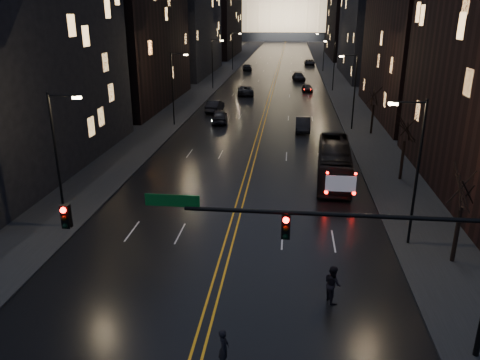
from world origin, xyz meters
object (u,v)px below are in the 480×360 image
(pedestrian_a, at_px, (224,348))
(pedestrian_b, at_px, (333,284))
(bus, at_px, (334,162))
(oncoming_car_a, at_px, (219,116))
(traffic_signal, at_px, (347,241))
(receding_car_a, at_px, (303,124))
(oncoming_car_b, at_px, (215,106))

(pedestrian_a, height_order, pedestrian_b, pedestrian_b)
(bus, distance_m, oncoming_car_a, 24.34)
(oncoming_car_a, bearing_deg, traffic_signal, 98.67)
(traffic_signal, bearing_deg, pedestrian_a, -161.54)
(traffic_signal, distance_m, oncoming_car_a, 44.04)
(bus, bearing_deg, traffic_signal, -90.30)
(bus, height_order, pedestrian_a, bus)
(pedestrian_b, bearing_deg, receding_car_a, -21.28)
(pedestrian_a, bearing_deg, traffic_signal, -72.49)
(traffic_signal, height_order, receding_car_a, traffic_signal)
(receding_car_a, height_order, pedestrian_a, pedestrian_a)
(oncoming_car_a, relative_size, oncoming_car_b, 0.94)
(traffic_signal, height_order, oncoming_car_b, traffic_signal)
(oncoming_car_b, height_order, pedestrian_b, pedestrian_b)
(oncoming_car_b, bearing_deg, traffic_signal, 108.13)
(bus, relative_size, oncoming_car_b, 2.11)
(oncoming_car_a, relative_size, receding_car_a, 0.99)
(receding_car_a, relative_size, pedestrian_b, 2.54)
(receding_car_a, distance_m, pedestrian_a, 40.72)
(bus, distance_m, pedestrian_b, 18.24)
(bus, distance_m, pedestrian_a, 24.05)
(pedestrian_b, bearing_deg, traffic_signal, 157.77)
(oncoming_car_a, distance_m, oncoming_car_b, 7.05)
(pedestrian_a, bearing_deg, oncoming_car_a, 7.85)
(traffic_signal, distance_m, bus, 22.02)
(bus, height_order, pedestrian_b, bus)
(oncoming_car_b, relative_size, receding_car_a, 1.06)
(pedestrian_a, bearing_deg, oncoming_car_b, 8.56)
(bus, height_order, oncoming_car_a, bus)
(bus, bearing_deg, pedestrian_a, -101.27)
(traffic_signal, relative_size, bus, 1.57)
(oncoming_car_a, height_order, receding_car_a, oncoming_car_a)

